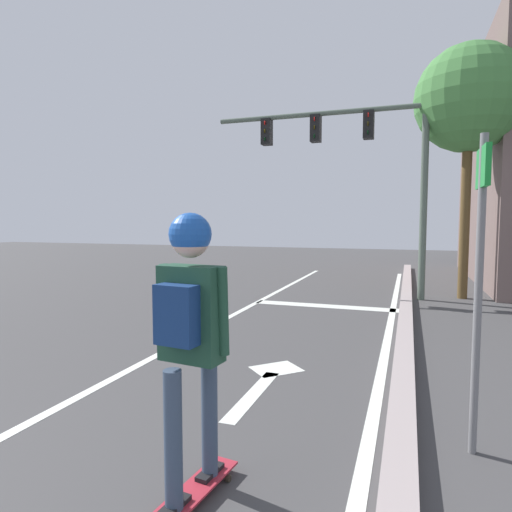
% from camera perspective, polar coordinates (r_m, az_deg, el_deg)
% --- Properties ---
extents(lane_line_center, '(0.12, 20.00, 0.01)m').
position_cam_1_polar(lane_line_center, '(6.90, -8.99, -10.68)').
color(lane_line_center, silver).
rests_on(lane_line_center, ground).
extents(lane_line_curbside, '(0.12, 20.00, 0.01)m').
position_cam_1_polar(lane_line_curbside, '(6.13, 16.31, -12.75)').
color(lane_line_curbside, silver).
rests_on(lane_line_curbside, ground).
extents(stop_bar, '(3.05, 0.40, 0.01)m').
position_cam_1_polar(stop_bar, '(9.53, 9.05, -6.45)').
color(stop_bar, silver).
rests_on(stop_bar, ground).
extents(lane_arrow_stem, '(0.16, 1.40, 0.01)m').
position_cam_1_polar(lane_arrow_stem, '(4.78, -0.40, -17.61)').
color(lane_arrow_stem, silver).
rests_on(lane_arrow_stem, ground).
extents(lane_arrow_head, '(0.71, 0.71, 0.01)m').
position_cam_1_polar(lane_arrow_head, '(5.53, 2.66, -14.47)').
color(lane_arrow_head, silver).
rests_on(lane_arrow_head, ground).
extents(curb_strip, '(0.24, 24.00, 0.14)m').
position_cam_1_polar(curb_strip, '(6.10, 18.73, -12.22)').
color(curb_strip, '#A19391').
rests_on(curb_strip, ground).
extents(skateboard, '(0.29, 0.86, 0.08)m').
position_cam_1_polar(skateboard, '(3.22, -8.17, -28.15)').
color(skateboard, '#AB2633').
rests_on(skateboard, ground).
extents(skater, '(0.49, 0.65, 1.78)m').
position_cam_1_polar(skater, '(2.76, -8.61, -7.62)').
color(skater, '#37475F').
rests_on(skater, skateboard).
extents(traffic_signal_mast, '(5.09, 0.34, 4.85)m').
position_cam_1_polar(traffic_signal_mast, '(10.92, 12.79, 13.41)').
color(traffic_signal_mast, '#536254').
rests_on(traffic_signal_mast, ground).
extents(street_sign_post, '(0.06, 0.44, 2.45)m').
position_cam_1_polar(street_sign_post, '(3.70, 27.17, 0.77)').
color(street_sign_post, slate).
rests_on(street_sign_post, ground).
extents(roadside_tree, '(2.42, 2.42, 5.82)m').
position_cam_1_polar(roadside_tree, '(11.63, 26.04, 17.82)').
color(roadside_tree, brown).
rests_on(roadside_tree, ground).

